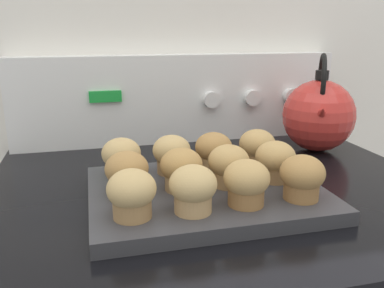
{
  "coord_description": "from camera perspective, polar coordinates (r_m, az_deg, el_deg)",
  "views": [
    {
      "loc": [
        -0.21,
        -0.3,
        1.2
      ],
      "look_at": [
        -0.05,
        0.32,
        1.01
      ],
      "focal_mm": 38.0,
      "sensor_mm": 36.0,
      "label": 1
    }
  ],
  "objects": [
    {
      "name": "wall_back",
      "position": [
        1.03,
        -2.59,
        16.13
      ],
      "size": [
        8.0,
        0.05,
        2.4
      ],
      "color": "white",
      "rests_on": "ground_plane"
    },
    {
      "name": "control_panel",
      "position": [
        0.99,
        -1.77,
        6.42
      ],
      "size": [
        0.78,
        0.07,
        0.21
      ],
      "color": "white",
      "rests_on": "stove_range"
    },
    {
      "name": "muffin_pan",
      "position": [
        0.66,
        1.87,
        -6.88
      ],
      "size": [
        0.37,
        0.29,
        0.02
      ],
      "color": "#38383D",
      "rests_on": "stove_range"
    },
    {
      "name": "muffin_r0_c0",
      "position": [
        0.55,
        -8.46,
        -6.88
      ],
      "size": [
        0.07,
        0.07,
        0.07
      ],
      "color": "#A37A4C",
      "rests_on": "muffin_pan"
    },
    {
      "name": "muffin_r0_c1",
      "position": [
        0.56,
        0.15,
        -6.28
      ],
      "size": [
        0.07,
        0.07,
        0.07
      ],
      "color": "tan",
      "rests_on": "muffin_pan"
    },
    {
      "name": "muffin_r0_c2",
      "position": [
        0.59,
        7.78,
        -5.33
      ],
      "size": [
        0.07,
        0.07,
        0.07
      ],
      "color": "olive",
      "rests_on": "muffin_pan"
    },
    {
      "name": "muffin_r0_c3",
      "position": [
        0.62,
        15.2,
        -4.49
      ],
      "size": [
        0.07,
        0.07,
        0.07
      ],
      "color": "olive",
      "rests_on": "muffin_pan"
    },
    {
      "name": "muffin_r1_c0",
      "position": [
        0.63,
        -9.12,
        -4.01
      ],
      "size": [
        0.07,
        0.07,
        0.07
      ],
      "color": "#A37A4C",
      "rests_on": "muffin_pan"
    },
    {
      "name": "muffin_r1_c1",
      "position": [
        0.64,
        -1.5,
        -3.51
      ],
      "size": [
        0.07,
        0.07,
        0.07
      ],
      "color": "tan",
      "rests_on": "muffin_pan"
    },
    {
      "name": "muffin_r1_c2",
      "position": [
        0.66,
        5.52,
        -2.93
      ],
      "size": [
        0.07,
        0.07,
        0.07
      ],
      "color": "tan",
      "rests_on": "muffin_pan"
    },
    {
      "name": "muffin_r1_c3",
      "position": [
        0.69,
        11.6,
        -2.31
      ],
      "size": [
        0.07,
        0.07,
        0.07
      ],
      "color": "#A37A4C",
      "rests_on": "muffin_pan"
    },
    {
      "name": "muffin_r2_c0",
      "position": [
        0.7,
        -9.87,
        -1.82
      ],
      "size": [
        0.07,
        0.07,
        0.07
      ],
      "color": "tan",
      "rests_on": "muffin_pan"
    },
    {
      "name": "muffin_r2_c1",
      "position": [
        0.71,
        -2.87,
        -1.39
      ],
      "size": [
        0.07,
        0.07,
        0.07
      ],
      "color": "#A37A4C",
      "rests_on": "muffin_pan"
    },
    {
      "name": "muffin_r2_c2",
      "position": [
        0.73,
        3.09,
        -0.93
      ],
      "size": [
        0.07,
        0.07,
        0.07
      ],
      "color": "tan",
      "rests_on": "muffin_pan"
    },
    {
      "name": "muffin_r2_c3",
      "position": [
        0.76,
        9.12,
        -0.43
      ],
      "size": [
        0.07,
        0.07,
        0.07
      ],
      "color": "#A37A4C",
      "rests_on": "muffin_pan"
    },
    {
      "name": "tea_kettle",
      "position": [
        0.95,
        17.36,
        4.0
      ],
      "size": [
        0.16,
        0.19,
        0.22
      ],
      "color": "red",
      "rests_on": "stove_range"
    }
  ]
}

